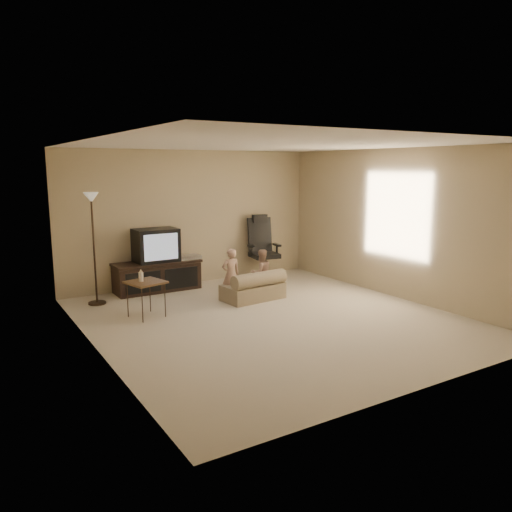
# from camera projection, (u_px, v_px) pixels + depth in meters

# --- Properties ---
(floor) EXTENTS (5.50, 5.50, 0.00)m
(floor) POSITION_uv_depth(u_px,v_px,m) (271.00, 319.00, 7.30)
(floor) COLOR #C1B29A
(floor) RESTS_ON ground
(room_shell) EXTENTS (5.50, 5.50, 5.50)m
(room_shell) POSITION_uv_depth(u_px,v_px,m) (272.00, 215.00, 7.03)
(room_shell) COLOR white
(room_shell) RESTS_ON floor
(tv_stand) EXTENTS (1.57, 0.59, 1.12)m
(tv_stand) POSITION_uv_depth(u_px,v_px,m) (157.00, 265.00, 8.89)
(tv_stand) COLOR black
(tv_stand) RESTS_ON floor
(office_chair) EXTENTS (0.66, 0.69, 1.26)m
(office_chair) POSITION_uv_depth(u_px,v_px,m) (263.00, 256.00, 9.87)
(office_chair) COLOR black
(office_chair) RESTS_ON floor
(side_table) EXTENTS (0.59, 0.59, 0.73)m
(side_table) POSITION_uv_depth(u_px,v_px,m) (145.00, 283.00, 7.30)
(side_table) COLOR brown
(side_table) RESTS_ON floor
(floor_lamp) EXTENTS (0.28, 0.28, 1.80)m
(floor_lamp) POSITION_uv_depth(u_px,v_px,m) (93.00, 223.00, 7.86)
(floor_lamp) COLOR #322216
(floor_lamp) RESTS_ON floor
(child_sofa) EXTENTS (1.06, 0.67, 0.50)m
(child_sofa) POSITION_uv_depth(u_px,v_px,m) (255.00, 288.00, 8.30)
(child_sofa) COLOR gray
(child_sofa) RESTS_ON floor
(toddler_left) EXTENTS (0.33, 0.25, 0.86)m
(toddler_left) POSITION_uv_depth(u_px,v_px,m) (231.00, 274.00, 8.29)
(toddler_left) COLOR tan
(toddler_left) RESTS_ON floor
(toddler_right) EXTENTS (0.40, 0.23, 0.81)m
(toddler_right) POSITION_uv_depth(u_px,v_px,m) (261.00, 273.00, 8.55)
(toddler_right) COLOR tan
(toddler_right) RESTS_ON floor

